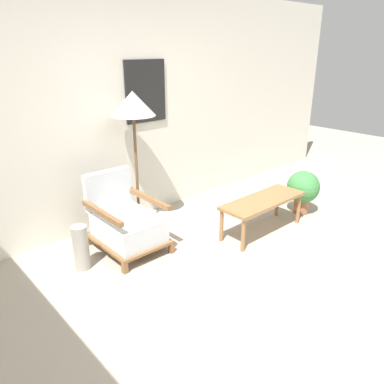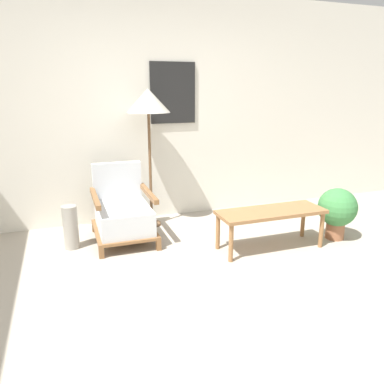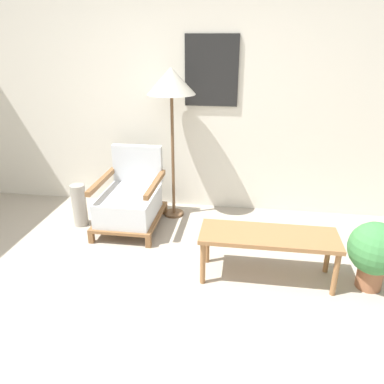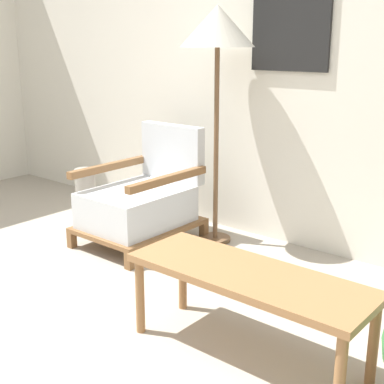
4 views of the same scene
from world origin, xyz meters
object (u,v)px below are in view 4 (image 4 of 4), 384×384
Objects in this scene: armchair at (142,201)px; floor_lamp at (218,33)px; vase at (86,198)px; coffee_table at (248,282)px.

armchair is 0.50× the size of floor_lamp.
floor_lamp is 1.58m from vase.
vase is (-1.94, 0.68, -0.13)m from coffee_table.
armchair is 1.75× the size of vase.
armchair is at bearing 152.13° from coffee_table.
coffee_table is 2.44× the size of vase.
floor_lamp is 3.52× the size of vase.
floor_lamp reaches higher than armchair.
floor_lamp is at bearing 22.52° from vase.
coffee_table is at bearing -19.31° from vase.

